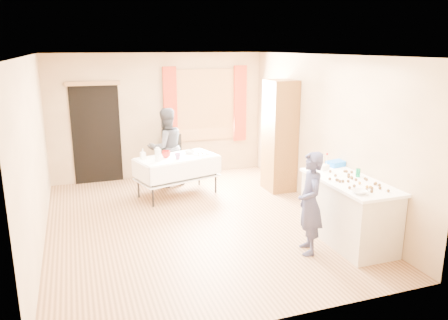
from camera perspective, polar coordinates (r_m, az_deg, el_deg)
name	(u,v)px	position (r m, az deg, el deg)	size (l,w,h in m)	color
floor	(196,223)	(7.07, -3.74, -8.18)	(4.50, 5.50, 0.02)	#9E7047
ceiling	(193,55)	(6.51, -4.13, 13.58)	(4.50, 5.50, 0.02)	white
wall_back	(159,116)	(9.32, -8.44, 5.69)	(4.50, 0.02, 2.60)	tan
wall_front	(271,202)	(4.17, 6.20, -5.48)	(4.50, 0.02, 2.60)	tan
wall_left	(34,155)	(6.47, -23.60, 0.66)	(0.02, 5.50, 2.60)	tan
wall_right	(323,133)	(7.57, 12.85, 3.41)	(0.02, 5.50, 2.60)	tan
window_frame	(205,105)	(9.48, -2.45, 7.21)	(1.32, 0.06, 1.52)	olive
window_pane	(206,105)	(9.47, -2.42, 7.20)	(1.20, 0.02, 1.40)	white
curtain_left	(170,107)	(9.24, -7.03, 6.92)	(0.28, 0.06, 1.65)	#A82B15
curtain_right	(240,104)	(9.69, 2.09, 7.37)	(0.28, 0.06, 1.65)	#A82B15
doorway	(96,134)	(9.19, -16.32, 3.23)	(0.95, 0.04, 2.00)	black
door_lintel	(93,83)	(9.02, -16.78, 9.55)	(1.05, 0.06, 0.08)	olive
cabinet	(280,136)	(8.42, 7.29, 3.12)	(0.50, 0.60, 2.12)	brown
counter	(348,211)	(6.51, 15.92, -6.39)	(0.74, 1.57, 0.91)	beige
party_table	(177,172)	(8.18, -6.12, -1.62)	(1.63, 1.14, 0.75)	black
chair	(175,166)	(9.26, -6.43, -0.78)	(0.40, 0.40, 0.93)	black
girl	(310,203)	(5.95, 11.17, -5.56)	(0.45, 0.58, 1.40)	#262746
woman	(166,147)	(8.71, -7.58, 1.64)	(0.89, 0.77, 1.57)	black
soda_can	(358,173)	(6.54, 17.11, -1.60)	(0.07, 0.07, 0.12)	#0B7946
mixing_bowl	(359,192)	(5.82, 17.26, -4.01)	(0.21, 0.21, 0.05)	white
foam_block	(324,167)	(6.77, 12.88, -0.94)	(0.15, 0.10, 0.08)	white
blue_basket	(337,163)	(7.05, 14.50, -0.43)	(0.30, 0.20, 0.08)	#1570F8
pitcher	(158,155)	(7.81, -8.64, 0.65)	(0.11, 0.11, 0.22)	silver
cup_red	(166,154)	(8.06, -7.57, 0.77)	(0.20, 0.20, 0.12)	#BC0D07
cup_rainbow	(178,156)	(7.91, -6.06, 0.49)	(0.14, 0.14, 0.11)	red
small_bowl	(190,152)	(8.31, -4.52, 1.06)	(0.24, 0.24, 0.06)	white
pastry_tray	(202,154)	(8.22, -2.90, 0.79)	(0.28, 0.20, 0.02)	white
bottle	(143,154)	(8.00, -10.57, 0.78)	(0.10, 0.10, 0.19)	white
cake_balls	(355,181)	(6.29, 16.79, -2.59)	(0.54, 1.06, 0.04)	#3F2314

